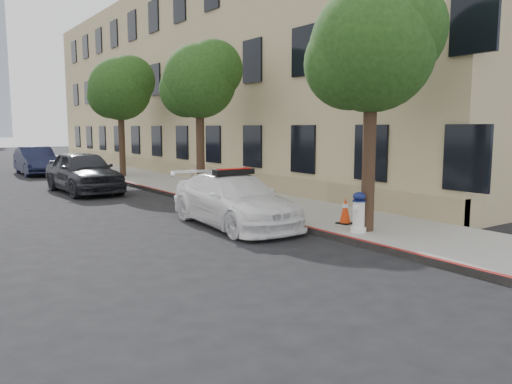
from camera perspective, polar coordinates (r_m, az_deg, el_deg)
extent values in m
plane|color=black|center=(11.65, -4.70, -5.13)|extent=(120.00, 120.00, 0.00)
cube|color=gray|center=(22.05, -9.68, 0.92)|extent=(3.20, 50.00, 0.15)
cube|color=maroon|center=(21.45, -13.40, 0.65)|extent=(0.12, 50.00, 0.15)
cube|color=tan|center=(29.08, -3.97, 12.27)|extent=(8.00, 36.00, 10.00)
cylinder|color=black|center=(11.66, 12.77, 3.66)|extent=(0.30, 0.30, 3.30)
sphere|color=#1A3C13|center=(11.77, 13.12, 15.65)|extent=(2.80, 2.80, 2.80)
sphere|color=#1A3C13|center=(11.93, 15.65, 17.40)|extent=(2.24, 2.24, 2.24)
sphere|color=#1A3C13|center=(11.68, 10.76, 14.29)|extent=(2.10, 2.10, 2.10)
cylinder|color=black|center=(18.05, -6.38, 4.88)|extent=(0.30, 0.30, 3.19)
sphere|color=#1A3C13|center=(18.10, -6.49, 12.48)|extent=(2.60, 2.60, 2.60)
sphere|color=#1A3C13|center=(18.08, -4.89, 13.78)|extent=(2.08, 2.08, 2.08)
sphere|color=#1A3C13|center=(18.18, -7.92, 11.49)|extent=(1.95, 1.95, 1.95)
cylinder|color=black|center=(25.36, -15.08, 5.64)|extent=(0.30, 0.30, 3.41)
sphere|color=#1A3C13|center=(25.42, -15.27, 11.29)|extent=(3.00, 3.00, 3.00)
sphere|color=#1A3C13|center=(25.31, -14.20, 12.25)|extent=(2.40, 2.40, 2.40)
sphere|color=#1A3C13|center=(25.56, -16.23, 10.56)|extent=(2.25, 2.25, 2.25)
imported|color=white|center=(12.87, -2.55, -0.91)|extent=(2.08, 4.67, 1.33)
cube|color=black|center=(12.78, -2.57, 2.32)|extent=(1.11, 0.33, 0.14)
cube|color=#A50A07|center=(12.78, -2.57, 2.58)|extent=(0.91, 0.26, 0.06)
imported|color=#21232A|center=(20.48, -19.13, 2.21)|extent=(2.10, 4.86, 1.63)
imported|color=black|center=(29.20, -23.85, 3.28)|extent=(1.61, 4.53, 1.49)
cylinder|color=white|center=(11.64, 11.61, -4.24)|extent=(0.36, 0.36, 0.11)
cylinder|color=white|center=(11.58, 11.66, -2.49)|extent=(0.27, 0.27, 0.61)
ellipsoid|color=#121C52|center=(11.52, 11.71, -0.50)|extent=(0.29, 0.29, 0.20)
cylinder|color=white|center=(11.56, 11.68, -1.81)|extent=(0.39, 0.18, 0.11)
cylinder|color=white|center=(11.56, 11.68, -1.81)|extent=(0.15, 0.22, 0.11)
cube|color=black|center=(12.60, 10.13, -3.51)|extent=(0.39, 0.39, 0.03)
cone|color=red|center=(12.54, 10.17, -2.02)|extent=(0.27, 0.27, 0.63)
cylinder|color=white|center=(12.53, 10.18, -1.55)|extent=(0.14, 0.14, 0.10)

